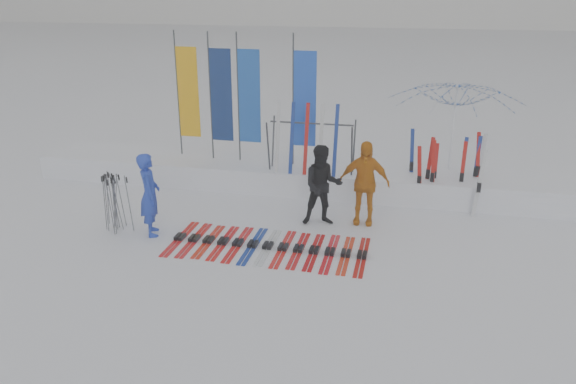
% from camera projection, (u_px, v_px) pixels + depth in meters
% --- Properties ---
extents(ground, '(120.00, 120.00, 0.00)m').
position_uv_depth(ground, '(258.00, 274.00, 10.04)').
color(ground, white).
rests_on(ground, ground).
extents(snow_bank, '(14.00, 1.60, 0.60)m').
position_uv_depth(snow_bank, '(306.00, 177.00, 14.14)').
color(snow_bank, white).
rests_on(snow_bank, ground).
extents(person_blue, '(0.65, 0.75, 1.73)m').
position_uv_depth(person_blue, '(150.00, 195.00, 11.35)').
color(person_blue, '#203BBA').
rests_on(person_blue, ground).
extents(person_black, '(1.00, 0.87, 1.75)m').
position_uv_depth(person_black, '(323.00, 186.00, 11.84)').
color(person_black, black).
rests_on(person_black, ground).
extents(person_yellow, '(1.07, 0.45, 1.83)m').
position_uv_depth(person_yellow, '(364.00, 183.00, 11.88)').
color(person_yellow, orange).
rests_on(person_yellow, ground).
extents(tent_canopy, '(3.86, 3.90, 2.82)m').
position_uv_depth(tent_canopy, '(451.00, 138.00, 13.42)').
color(tent_canopy, white).
rests_on(tent_canopy, ground).
extents(ski_row, '(3.86, 1.70, 0.07)m').
position_uv_depth(ski_row, '(268.00, 246.00, 11.02)').
color(ski_row, red).
rests_on(ski_row, ground).
extents(pole_cluster, '(0.72, 0.54, 1.26)m').
position_uv_depth(pole_cluster, '(114.00, 202.00, 11.67)').
color(pole_cluster, '#595B60').
rests_on(pole_cluster, ground).
extents(feather_flags, '(3.67, 0.28, 3.20)m').
position_uv_depth(feather_flags, '(239.00, 96.00, 13.94)').
color(feather_flags, '#383A3F').
rests_on(feather_flags, ground).
extents(ski_rack, '(2.04, 0.80, 1.23)m').
position_uv_depth(ski_rack, '(311.00, 140.00, 13.36)').
color(ski_rack, '#383A3F').
rests_on(ski_rack, ground).
extents(upright_skis, '(1.69, 1.17, 1.68)m').
position_uv_depth(upright_skis, '(451.00, 171.00, 13.01)').
color(upright_skis, red).
rests_on(upright_skis, ground).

